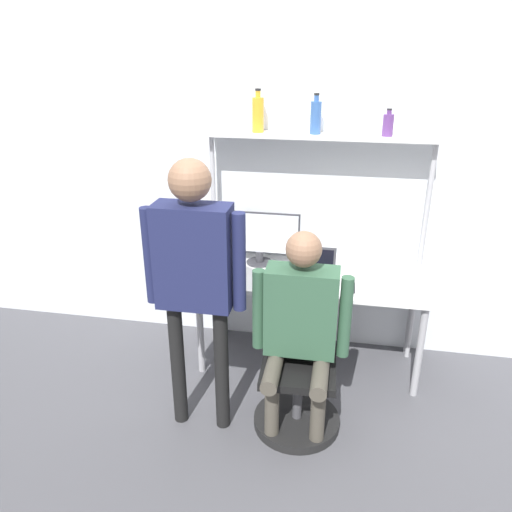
{
  "coord_description": "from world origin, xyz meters",
  "views": [
    {
      "loc": [
        0.2,
        -2.97,
        2.3
      ],
      "look_at": [
        -0.31,
        -0.17,
        1.09
      ],
      "focal_mm": 35.0,
      "sensor_mm": 36.0,
      "label": 1
    }
  ],
  "objects_px": {
    "bottle_blue": "(316,117)",
    "office_chair": "(298,385)",
    "laptop": "(314,272)",
    "person_seated": "(300,320)",
    "cell_phone": "(350,288)",
    "bottle_purple": "(388,125)",
    "bottle_amber": "(258,114)",
    "monitor": "(260,236)",
    "person_standing": "(194,265)"
  },
  "relations": [
    {
      "from": "monitor",
      "to": "bottle_amber",
      "type": "relative_size",
      "value": 2.06
    },
    {
      "from": "laptop",
      "to": "cell_phone",
      "type": "height_order",
      "value": "laptop"
    },
    {
      "from": "office_chair",
      "to": "person_seated",
      "type": "height_order",
      "value": "person_seated"
    },
    {
      "from": "monitor",
      "to": "bottle_purple",
      "type": "relative_size",
      "value": 3.36
    },
    {
      "from": "cell_phone",
      "to": "bottle_purple",
      "type": "height_order",
      "value": "bottle_purple"
    },
    {
      "from": "monitor",
      "to": "office_chair",
      "type": "height_order",
      "value": "monitor"
    },
    {
      "from": "person_standing",
      "to": "bottle_amber",
      "type": "height_order",
      "value": "bottle_amber"
    },
    {
      "from": "bottle_amber",
      "to": "bottle_blue",
      "type": "relative_size",
      "value": 1.09
    },
    {
      "from": "laptop",
      "to": "person_seated",
      "type": "bearing_deg",
      "value": -92.87
    },
    {
      "from": "person_seated",
      "to": "laptop",
      "type": "bearing_deg",
      "value": 87.13
    },
    {
      "from": "office_chair",
      "to": "bottle_amber",
      "type": "relative_size",
      "value": 3.1
    },
    {
      "from": "bottle_amber",
      "to": "laptop",
      "type": "bearing_deg",
      "value": -31.21
    },
    {
      "from": "bottle_amber",
      "to": "bottle_purple",
      "type": "relative_size",
      "value": 1.63
    },
    {
      "from": "bottle_blue",
      "to": "cell_phone",
      "type": "bearing_deg",
      "value": -49.22
    },
    {
      "from": "person_seated",
      "to": "bottle_purple",
      "type": "height_order",
      "value": "bottle_purple"
    },
    {
      "from": "office_chair",
      "to": "bottle_amber",
      "type": "bearing_deg",
      "value": 115.69
    },
    {
      "from": "bottle_amber",
      "to": "person_standing",
      "type": "bearing_deg",
      "value": -100.35
    },
    {
      "from": "cell_phone",
      "to": "office_chair",
      "type": "height_order",
      "value": "office_chair"
    },
    {
      "from": "bottle_amber",
      "to": "person_seated",
      "type": "bearing_deg",
      "value": -65.34
    },
    {
      "from": "laptop",
      "to": "cell_phone",
      "type": "xyz_separation_m",
      "value": [
        0.25,
        -0.09,
        -0.06
      ]
    },
    {
      "from": "monitor",
      "to": "person_standing",
      "type": "xyz_separation_m",
      "value": [
        -0.21,
        -0.97,
        0.16
      ]
    },
    {
      "from": "cell_phone",
      "to": "person_seated",
      "type": "relative_size",
      "value": 0.11
    },
    {
      "from": "cell_phone",
      "to": "person_seated",
      "type": "bearing_deg",
      "value": -116.76
    },
    {
      "from": "bottle_blue",
      "to": "bottle_amber",
      "type": "bearing_deg",
      "value": -180.0
    },
    {
      "from": "laptop",
      "to": "office_chair",
      "type": "bearing_deg",
      "value": -93.26
    },
    {
      "from": "bottle_amber",
      "to": "bottle_blue",
      "type": "height_order",
      "value": "bottle_amber"
    },
    {
      "from": "office_chair",
      "to": "laptop",
      "type": "bearing_deg",
      "value": 86.74
    },
    {
      "from": "laptop",
      "to": "bottle_purple",
      "type": "distance_m",
      "value": 1.12
    },
    {
      "from": "bottle_blue",
      "to": "office_chair",
      "type": "bearing_deg",
      "value": -88.33
    },
    {
      "from": "cell_phone",
      "to": "person_seated",
      "type": "distance_m",
      "value": 0.64
    },
    {
      "from": "monitor",
      "to": "bottle_blue",
      "type": "relative_size",
      "value": 2.24
    },
    {
      "from": "cell_phone",
      "to": "person_standing",
      "type": "distance_m",
      "value": 1.18
    },
    {
      "from": "bottle_purple",
      "to": "bottle_blue",
      "type": "distance_m",
      "value": 0.49
    },
    {
      "from": "office_chair",
      "to": "person_standing",
      "type": "relative_size",
      "value": 0.52
    },
    {
      "from": "office_chair",
      "to": "person_standing",
      "type": "bearing_deg",
      "value": -168.07
    },
    {
      "from": "person_seated",
      "to": "person_standing",
      "type": "distance_m",
      "value": 0.71
    },
    {
      "from": "monitor",
      "to": "bottle_amber",
      "type": "height_order",
      "value": "bottle_amber"
    },
    {
      "from": "person_standing",
      "to": "office_chair",
      "type": "bearing_deg",
      "value": 11.93
    },
    {
      "from": "person_seated",
      "to": "bottle_purple",
      "type": "xyz_separation_m",
      "value": [
        0.46,
        0.94,
        1.02
      ]
    },
    {
      "from": "laptop",
      "to": "office_chair",
      "type": "relative_size",
      "value": 0.32
    },
    {
      "from": "laptop",
      "to": "person_seated",
      "type": "distance_m",
      "value": 0.66
    },
    {
      "from": "cell_phone",
      "to": "office_chair",
      "type": "relative_size",
      "value": 0.16
    },
    {
      "from": "laptop",
      "to": "bottle_amber",
      "type": "height_order",
      "value": "bottle_amber"
    },
    {
      "from": "cell_phone",
      "to": "bottle_blue",
      "type": "height_order",
      "value": "bottle_blue"
    },
    {
      "from": "bottle_blue",
      "to": "person_seated",
      "type": "bearing_deg",
      "value": -88.3
    },
    {
      "from": "bottle_purple",
      "to": "bottle_amber",
      "type": "bearing_deg",
      "value": -180.0
    },
    {
      "from": "cell_phone",
      "to": "person_seated",
      "type": "xyz_separation_m",
      "value": [
        -0.29,
        -0.57,
        0.04
      ]
    },
    {
      "from": "person_seated",
      "to": "person_standing",
      "type": "relative_size",
      "value": 0.76
    },
    {
      "from": "office_chair",
      "to": "bottle_blue",
      "type": "xyz_separation_m",
      "value": [
        -0.03,
        0.89,
        1.57
      ]
    },
    {
      "from": "monitor",
      "to": "person_standing",
      "type": "height_order",
      "value": "person_standing"
    }
  ]
}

